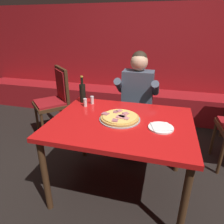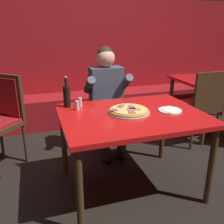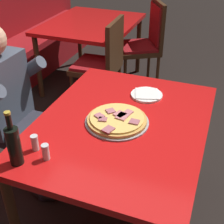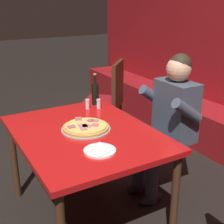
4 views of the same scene
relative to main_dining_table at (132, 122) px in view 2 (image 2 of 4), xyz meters
The scene contains 13 objects.
ground_plane 0.69m from the main_dining_table, ahead, with size 24.00×24.00×0.00m, color black.
booth_wall_panel 2.20m from the main_dining_table, 90.00° to the left, with size 6.80×0.16×1.90m, color maroon.
booth_bench 1.92m from the main_dining_table, 90.00° to the left, with size 6.46×0.48×0.46m, color maroon.
main_dining_table is the anchor object (origin of this frame).
pizza 0.10m from the main_dining_table, 130.74° to the left, with size 0.37×0.37×0.05m.
plate_white_paper 0.36m from the main_dining_table, ahead, with size 0.21×0.21×0.02m.
beer_bottle 0.66m from the main_dining_table, 145.32° to the left, with size 0.07×0.07×0.29m.
shaker_oregano 0.53m from the main_dining_table, 140.39° to the left, with size 0.04×0.04×0.09m.
shaker_black_pepper 0.52m from the main_dining_table, 151.50° to the left, with size 0.04×0.04×0.09m.
diner_seated_blue_shirt 0.78m from the main_dining_table, 88.70° to the left, with size 0.53×0.53×1.27m.
dining_chair_far_right 1.46m from the main_dining_table, 143.66° to the left, with size 0.62×0.62×1.01m.
dining_chair_by_booth 1.36m from the main_dining_table, 26.86° to the left, with size 0.46×0.46×0.98m.
background_dining_table 2.02m from the main_dining_table, 29.11° to the left, with size 1.16×0.96×0.77m.
Camera 2 is at (-0.80, -1.92, 1.51)m, focal length 40.00 mm.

